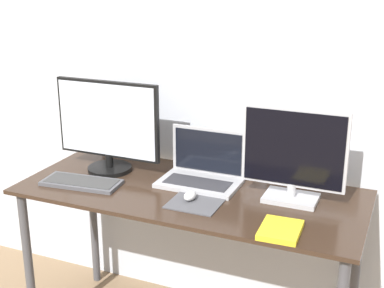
% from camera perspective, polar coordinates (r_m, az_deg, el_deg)
% --- Properties ---
extents(wall_back, '(7.00, 0.05, 2.50)m').
position_cam_1_polar(wall_back, '(2.54, 3.29, 8.14)').
color(wall_back, silver).
rests_on(wall_back, ground_plane).
extents(desk, '(1.50, 0.64, 0.78)m').
position_cam_1_polar(desk, '(2.37, -0.18, -7.13)').
color(desk, '#332319').
rests_on(desk, ground_plane).
extents(monitor_left, '(0.52, 0.21, 0.43)m').
position_cam_1_polar(monitor_left, '(2.51, -8.97, 1.87)').
color(monitor_left, black).
rests_on(monitor_left, desk).
extents(monitor_right, '(0.43, 0.15, 0.39)m').
position_cam_1_polar(monitor_right, '(2.20, 10.79, -1.21)').
color(monitor_right, '#B2B2B7').
rests_on(monitor_right, desk).
extents(laptop, '(0.36, 0.23, 0.23)m').
position_cam_1_polar(laptop, '(2.40, 1.17, -2.75)').
color(laptop, '#ADADB2').
rests_on(laptop, desk).
extents(keyboard, '(0.36, 0.18, 0.02)m').
position_cam_1_polar(keyboard, '(2.44, -11.69, -4.03)').
color(keyboard, '#4C4C51').
rests_on(keyboard, desk).
extents(mousepad, '(0.21, 0.18, 0.00)m').
position_cam_1_polar(mousepad, '(2.20, 0.29, -6.37)').
color(mousepad, '#47474C').
rests_on(mousepad, desk).
extents(mouse, '(0.05, 0.07, 0.04)m').
position_cam_1_polar(mouse, '(2.22, -0.22, -5.54)').
color(mouse, silver).
rests_on(mouse, mousepad).
extents(book, '(0.15, 0.19, 0.02)m').
position_cam_1_polar(book, '(2.00, 9.41, -9.04)').
color(book, yellow).
rests_on(book, desk).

